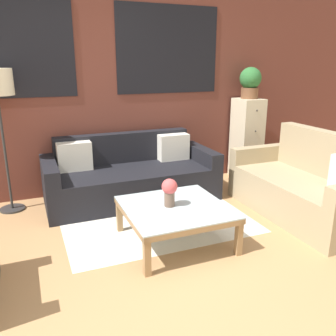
{
  "coord_description": "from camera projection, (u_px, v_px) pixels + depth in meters",
  "views": [
    {
      "loc": [
        -0.89,
        -2.11,
        1.65
      ],
      "look_at": [
        0.5,
        1.3,
        0.55
      ],
      "focal_mm": 38.0,
      "sensor_mm": 36.0,
      "label": 1
    }
  ],
  "objects": [
    {
      "name": "ground_plane",
      "position": [
        172.0,
        291.0,
        2.67
      ],
      "size": [
        16.0,
        16.0,
        0.0
      ],
      "primitive_type": "plane",
      "color": "#AD7F51"
    },
    {
      "name": "wall_back_brick",
      "position": [
        97.0,
        82.0,
        4.43
      ],
      "size": [
        8.4,
        0.09,
        2.8
      ],
      "color": "brown",
      "rests_on": "ground_plane"
    },
    {
      "name": "rug",
      "position": [
        155.0,
        219.0,
        3.89
      ],
      "size": [
        1.97,
        1.47,
        0.0
      ],
      "color": "silver",
      "rests_on": "ground_plane"
    },
    {
      "name": "couch_dark",
      "position": [
        131.0,
        177.0,
        4.41
      ],
      "size": [
        2.06,
        0.88,
        0.78
      ],
      "color": "black",
      "rests_on": "ground_plane"
    },
    {
      "name": "settee_vintage",
      "position": [
        305.0,
        188.0,
        3.93
      ],
      "size": [
        0.8,
        1.67,
        0.92
      ],
      "color": "tan",
      "rests_on": "ground_plane"
    },
    {
      "name": "coffee_table",
      "position": [
        175.0,
        211.0,
        3.31
      ],
      "size": [
        0.93,
        0.93,
        0.37
      ],
      "color": "silver",
      "rests_on": "ground_plane"
    },
    {
      "name": "drawer_cabinet",
      "position": [
        247.0,
        139.0,
        5.18
      ],
      "size": [
        0.35,
        0.41,
        1.15
      ],
      "color": "beige",
      "rests_on": "ground_plane"
    },
    {
      "name": "potted_plant",
      "position": [
        250.0,
        82.0,
        4.95
      ],
      "size": [
        0.3,
        0.3,
        0.43
      ],
      "color": "brown",
      "rests_on": "drawer_cabinet"
    },
    {
      "name": "flower_vase",
      "position": [
        170.0,
        190.0,
        3.25
      ],
      "size": [
        0.15,
        0.15,
        0.26
      ],
      "color": "brown",
      "rests_on": "coffee_table"
    }
  ]
}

